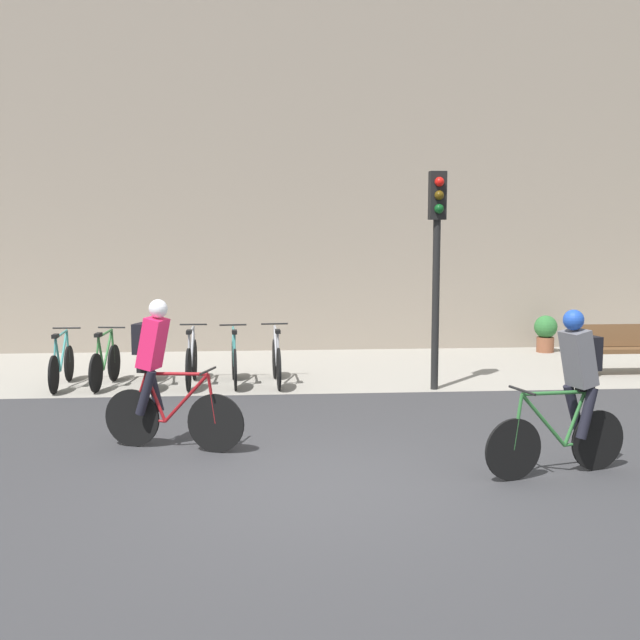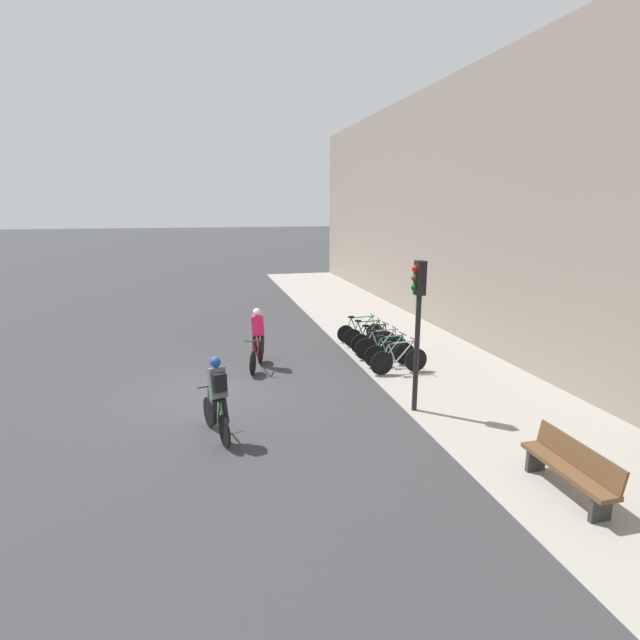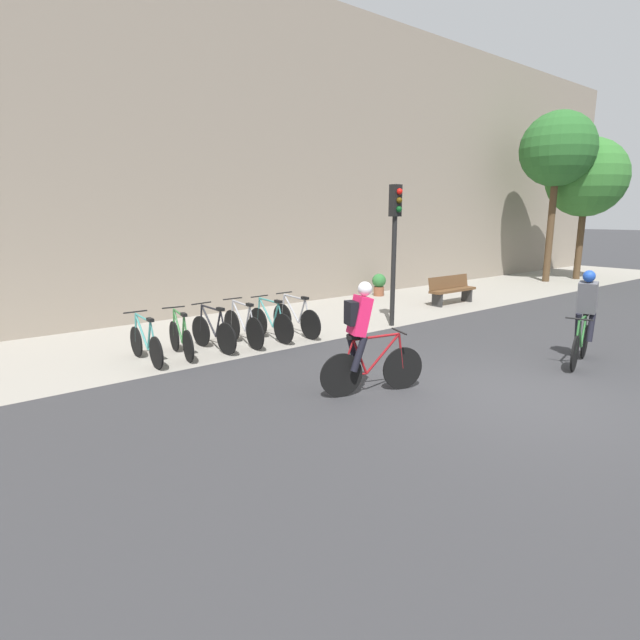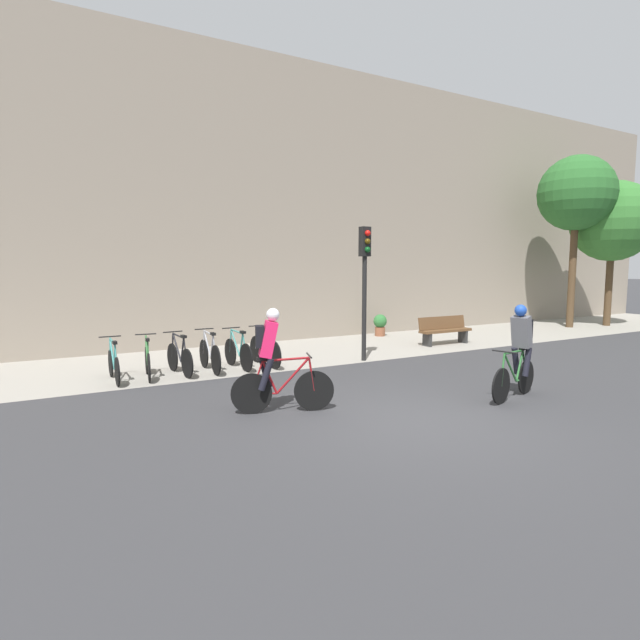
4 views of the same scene
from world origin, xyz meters
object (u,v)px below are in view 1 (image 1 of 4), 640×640
object	(u,v)px
parked_bike_0	(61,364)
traffic_light_pole	(437,239)
cyclist_grey	(572,387)
cyclist_pink	(159,370)
potted_plant	(546,332)
parked_bike_1	(105,363)
parked_bike_2	(149,362)
parked_bike_3	(192,361)
parked_bike_5	(277,360)
bench	(632,348)
parked_bike_4	(234,361)

from	to	relation	value
parked_bike_0	traffic_light_pole	bearing A→B (deg)	-6.26
cyclist_grey	parked_bike_0	world-z (taller)	cyclist_grey
cyclist_pink	cyclist_grey	xyz separation A→B (m)	(4.49, -1.33, 0.00)
cyclist_pink	cyclist_grey	distance (m)	4.69
cyclist_grey	potted_plant	bearing A→B (deg)	71.58
traffic_light_pole	potted_plant	distance (m)	5.22
parked_bike_1	potted_plant	distance (m)	9.04
parked_bike_2	cyclist_grey	bearing A→B (deg)	-45.16
parked_bike_1	parked_bike_3	world-z (taller)	parked_bike_3
parked_bike_1	potted_plant	xyz separation A→B (m)	(8.54, 2.96, 0.05)
parked_bike_3	potted_plant	world-z (taller)	parked_bike_3
parked_bike_1	parked_bike_5	bearing A→B (deg)	-0.01
parked_bike_2	bench	size ratio (longest dim) A/B	0.85
cyclist_grey	parked_bike_3	xyz separation A→B (m)	(-4.43, 5.16, -0.54)
parked_bike_2	parked_bike_5	xyz separation A→B (m)	(2.12, -0.00, 0.01)
parked_bike_1	parked_bike_3	distance (m)	1.41
cyclist_pink	parked_bike_4	world-z (taller)	cyclist_pink
parked_bike_1	parked_bike_0	bearing A→B (deg)	-179.87
cyclist_pink	cyclist_grey	size ratio (longest dim) A/B	1.01
traffic_light_pole	potted_plant	bearing A→B (deg)	48.85
parked_bike_1	bench	bearing A→B (deg)	2.40
potted_plant	parked_bike_1	bearing A→B (deg)	-160.88
parked_bike_5	bench	xyz separation A→B (m)	(6.36, 0.38, 0.07)
parked_bike_3	potted_plant	size ratio (longest dim) A/B	2.19
cyclist_pink	cyclist_grey	world-z (taller)	cyclist_pink
parked_bike_0	parked_bike_4	distance (m)	2.82
cyclist_grey	potted_plant	distance (m)	8.58
traffic_light_pole	parked_bike_0	bearing A→B (deg)	173.74
parked_bike_5	parked_bike_0	bearing A→B (deg)	-179.98
potted_plant	parked_bike_5	bearing A→B (deg)	-152.61
parked_bike_0	parked_bike_4	bearing A→B (deg)	0.05
cyclist_grey	parked_bike_2	distance (m)	7.30
parked_bike_5	potted_plant	world-z (taller)	parked_bike_5
parked_bike_3	traffic_light_pole	size ratio (longest dim) A/B	0.49
parked_bike_3	parked_bike_1	bearing A→B (deg)	-179.99
parked_bike_4	parked_bike_5	xyz separation A→B (m)	(0.71, -0.00, 0.01)
parked_bike_2	parked_bike_4	world-z (taller)	parked_bike_4
traffic_light_pole	cyclist_pink	bearing A→B (deg)	-141.87
parked_bike_3	parked_bike_4	bearing A→B (deg)	0.03
parked_bike_1	parked_bike_4	bearing A→B (deg)	0.02
parked_bike_2	traffic_light_pole	bearing A→B (deg)	-8.16
parked_bike_3	parked_bike_5	xyz separation A→B (m)	(1.41, -0.00, -0.00)
traffic_light_pole	cyclist_grey	bearing A→B (deg)	-84.06
cyclist_grey	traffic_light_pole	world-z (taller)	traffic_light_pole
parked_bike_0	parked_bike_2	bearing A→B (deg)	0.09
parked_bike_2	parked_bike_4	size ratio (longest dim) A/B	0.99
cyclist_pink	parked_bike_5	world-z (taller)	cyclist_pink
cyclist_pink	parked_bike_5	size ratio (longest dim) A/B	1.03
parked_bike_3	bench	size ratio (longest dim) A/B	0.90
parked_bike_4	traffic_light_pole	world-z (taller)	traffic_light_pole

